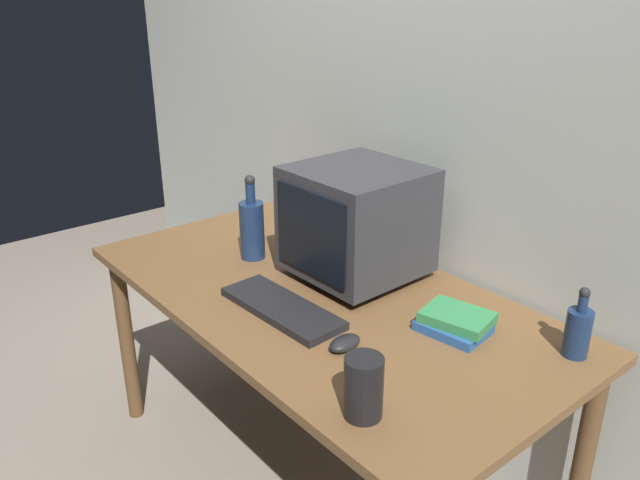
{
  "coord_description": "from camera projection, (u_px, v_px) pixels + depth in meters",
  "views": [
    {
      "loc": [
        1.36,
        -1.13,
        1.66
      ],
      "look_at": [
        0.0,
        0.0,
        0.92
      ],
      "focal_mm": 35.37,
      "sensor_mm": 36.0,
      "label": 1
    }
  ],
  "objects": [
    {
      "name": "back_wall",
      "position": [
        432.0,
        112.0,
        2.07
      ],
      "size": [
        4.0,
        0.08,
        2.5
      ],
      "primitive_type": "cube",
      "color": "beige",
      "rests_on": "ground"
    },
    {
      "name": "crt_monitor",
      "position": [
        356.0,
        222.0,
        2.02
      ],
      "size": [
        0.39,
        0.39,
        0.37
      ],
      "color": "#333338",
      "rests_on": "desk"
    },
    {
      "name": "keyboard",
      "position": [
        282.0,
        308.0,
        1.87
      ],
      "size": [
        0.43,
        0.17,
        0.02
      ],
      "primitive_type": "cube",
      "rotation": [
        0.0,
        0.0,
        0.04
      ],
      "color": "black",
      "rests_on": "desk"
    },
    {
      "name": "ground_plane",
      "position": [
        320.0,
        475.0,
        2.27
      ],
      "size": [
        6.0,
        6.0,
        0.0
      ],
      "primitive_type": "plane",
      "color": "gray"
    },
    {
      "name": "computer_mouse",
      "position": [
        345.0,
        343.0,
        1.68
      ],
      "size": [
        0.07,
        0.1,
        0.04
      ],
      "primitive_type": "ellipsoid",
      "rotation": [
        0.0,
        0.0,
        0.07
      ],
      "color": "black",
      "rests_on": "desk"
    },
    {
      "name": "metal_canister",
      "position": [
        363.0,
        387.0,
        1.4
      ],
      "size": [
        0.09,
        0.09,
        0.15
      ],
      "primitive_type": "cylinder",
      "color": "black",
      "rests_on": "desk"
    },
    {
      "name": "bottle_tall",
      "position": [
        252.0,
        227.0,
        2.19
      ],
      "size": [
        0.09,
        0.09,
        0.3
      ],
      "color": "navy",
      "rests_on": "desk"
    },
    {
      "name": "book_stack",
      "position": [
        455.0,
        322.0,
        1.76
      ],
      "size": [
        0.21,
        0.18,
        0.06
      ],
      "color": "#28569E",
      "rests_on": "desk"
    },
    {
      "name": "desk",
      "position": [
        320.0,
        315.0,
        2.01
      ],
      "size": [
        1.62,
        0.84,
        0.74
      ],
      "color": "brown",
      "rests_on": "ground"
    },
    {
      "name": "bottle_short",
      "position": [
        578.0,
        331.0,
        1.63
      ],
      "size": [
        0.07,
        0.07,
        0.2
      ],
      "color": "navy",
      "rests_on": "desk"
    }
  ]
}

